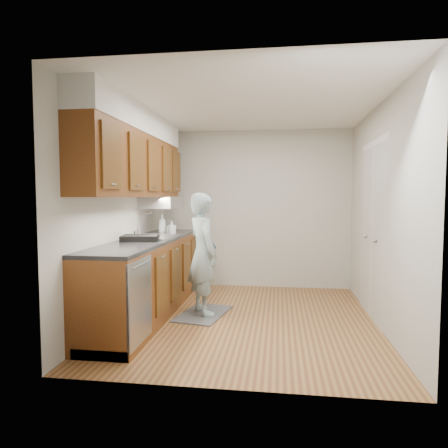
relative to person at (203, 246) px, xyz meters
name	(u,v)px	position (x,y,z in m)	size (l,w,h in m)	color
floor	(245,319)	(0.53, -0.12, -0.86)	(3.50, 3.50, 0.00)	olive
ceiling	(246,105)	(0.53, -0.12, 1.64)	(3.50, 3.50, 0.00)	white
wall_left	(123,213)	(-0.97, -0.12, 0.39)	(0.02, 3.50, 2.50)	#B5B4AA
wall_right	(380,215)	(2.03, -0.12, 0.39)	(0.02, 3.50, 2.50)	#B5B4AA
wall_back	(255,209)	(0.53, 1.63, 0.39)	(3.00, 0.02, 2.50)	#B5B4AA
counter	(148,276)	(-0.67, -0.12, -0.37)	(0.64, 2.80, 1.30)	brown
upper_cabinets	(137,156)	(-0.80, -0.07, 1.09)	(0.47, 2.80, 1.21)	brown
closet_door	(372,233)	(2.02, 0.18, 0.17)	(0.02, 1.22, 2.05)	silver
floor_mat	(203,314)	(0.00, 0.00, -0.85)	(0.50, 0.85, 0.02)	#58595B
person	(203,246)	(0.00, 0.00, 0.00)	(0.59, 0.40, 1.68)	#8BA4A9
soap_bottle_a	(162,224)	(-0.70, 0.64, 0.22)	(0.10, 0.10, 0.27)	silver
soap_bottle_b	(172,227)	(-0.56, 0.63, 0.17)	(0.08, 0.08, 0.17)	silver
steel_can	(168,230)	(-0.62, 0.61, 0.14)	(0.06, 0.06, 0.11)	#A5A5AA
dish_rack	(140,238)	(-0.69, -0.30, 0.12)	(0.41, 0.35, 0.07)	black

